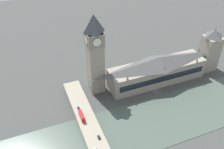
{
  "coord_description": "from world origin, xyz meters",
  "views": [
    {
      "loc": [
        -150.21,
        105.37,
        155.92
      ],
      "look_at": [
        18.56,
        37.65,
        18.05
      ],
      "focal_mm": 40.0,
      "sensor_mm": 36.0,
      "label": 1
    }
  ],
  "objects_px": {
    "clock_tower": "(95,53)",
    "parliament_hall": "(157,70)",
    "car_northbound_mid": "(99,137)",
    "car_northbound_tail": "(79,108)",
    "double_decker_bus_lead": "(82,116)",
    "road_bridge": "(94,136)",
    "victoria_tower": "(210,50)"
  },
  "relations": [
    {
      "from": "clock_tower",
      "to": "double_decker_bus_lead",
      "type": "distance_m",
      "value": 54.92
    },
    {
      "from": "parliament_hall",
      "to": "car_northbound_mid",
      "type": "distance_m",
      "value": 93.11
    },
    {
      "from": "clock_tower",
      "to": "car_northbound_tail",
      "type": "height_order",
      "value": "clock_tower"
    },
    {
      "from": "double_decker_bus_lead",
      "to": "car_northbound_tail",
      "type": "xyz_separation_m",
      "value": [
        10.79,
        -0.33,
        -1.93
      ]
    },
    {
      "from": "clock_tower",
      "to": "road_bridge",
      "type": "distance_m",
      "value": 70.93
    },
    {
      "from": "double_decker_bus_lead",
      "to": "car_northbound_mid",
      "type": "distance_m",
      "value": 24.86
    },
    {
      "from": "car_northbound_tail",
      "to": "car_northbound_mid",
      "type": "bearing_deg",
      "value": -170.46
    },
    {
      "from": "car_northbound_tail",
      "to": "road_bridge",
      "type": "bearing_deg",
      "value": -174.7
    },
    {
      "from": "clock_tower",
      "to": "road_bridge",
      "type": "height_order",
      "value": "clock_tower"
    },
    {
      "from": "clock_tower",
      "to": "road_bridge",
      "type": "xyz_separation_m",
      "value": [
        -57.03,
        21.96,
        -36.01
      ]
    },
    {
      "from": "road_bridge",
      "to": "double_decker_bus_lead",
      "type": "bearing_deg",
      "value": 8.98
    },
    {
      "from": "victoria_tower",
      "to": "road_bridge",
      "type": "bearing_deg",
      "value": 108.35
    },
    {
      "from": "road_bridge",
      "to": "car_northbound_mid",
      "type": "relative_size",
      "value": 36.12
    },
    {
      "from": "victoria_tower",
      "to": "car_northbound_mid",
      "type": "distance_m",
      "value": 148.01
    },
    {
      "from": "car_northbound_tail",
      "to": "parliament_hall",
      "type": "bearing_deg",
      "value": -79.39
    },
    {
      "from": "double_decker_bus_lead",
      "to": "road_bridge",
      "type": "bearing_deg",
      "value": -171.02
    },
    {
      "from": "double_decker_bus_lead",
      "to": "car_northbound_mid",
      "type": "height_order",
      "value": "double_decker_bus_lead"
    },
    {
      "from": "victoria_tower",
      "to": "parliament_hall",
      "type": "bearing_deg",
      "value": 90.05
    },
    {
      "from": "parliament_hall",
      "to": "clock_tower",
      "type": "bearing_deg",
      "value": 80.16
    },
    {
      "from": "parliament_hall",
      "to": "car_northbound_tail",
      "type": "xyz_separation_m",
      "value": [
        -15.69,
        83.79,
        -6.85
      ]
    },
    {
      "from": "road_bridge",
      "to": "car_northbound_tail",
      "type": "bearing_deg",
      "value": 5.3
    },
    {
      "from": "clock_tower",
      "to": "double_decker_bus_lead",
      "type": "height_order",
      "value": "clock_tower"
    },
    {
      "from": "road_bridge",
      "to": "double_decker_bus_lead",
      "type": "distance_m",
      "value": 20.93
    },
    {
      "from": "parliament_hall",
      "to": "road_bridge",
      "type": "height_order",
      "value": "parliament_hall"
    },
    {
      "from": "double_decker_bus_lead",
      "to": "clock_tower",
      "type": "bearing_deg",
      "value": -34.44
    },
    {
      "from": "clock_tower",
      "to": "parliament_hall",
      "type": "bearing_deg",
      "value": -99.84
    },
    {
      "from": "parliament_hall",
      "to": "car_northbound_mid",
      "type": "relative_size",
      "value": 25.43
    },
    {
      "from": "parliament_hall",
      "to": "double_decker_bus_lead",
      "type": "distance_m",
      "value": 88.32
    },
    {
      "from": "road_bridge",
      "to": "car_northbound_mid",
      "type": "height_order",
      "value": "car_northbound_mid"
    },
    {
      "from": "victoria_tower",
      "to": "car_northbound_tail",
      "type": "relative_size",
      "value": 11.03
    },
    {
      "from": "parliament_hall",
      "to": "victoria_tower",
      "type": "xyz_separation_m",
      "value": [
        0.05,
        -60.34,
        8.41
      ]
    },
    {
      "from": "parliament_hall",
      "to": "car_northbound_tail",
      "type": "distance_m",
      "value": 85.52
    }
  ]
}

